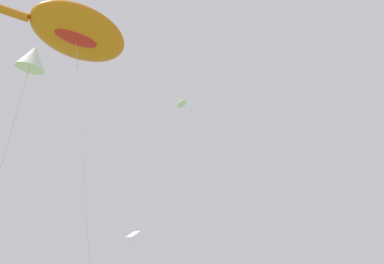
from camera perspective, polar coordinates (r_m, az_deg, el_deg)
name	(u,v)px	position (r m, az deg, el deg)	size (l,w,h in m)	color
big_show_kite	(71,31)	(20.26, -20.72, 16.44)	(14.21, 8.09, 18.57)	orange
small_kite_bird_shape	(182,106)	(28.48, -1.76, 4.58)	(1.87, 3.27, 22.69)	white
small_kite_streamer_purple	(134,240)	(29.44, -10.31, -18.39)	(3.29, 2.20, 14.09)	white
small_kite_delta_white	(32,58)	(12.05, -26.44, 11.68)	(2.51, 1.48, 10.93)	white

